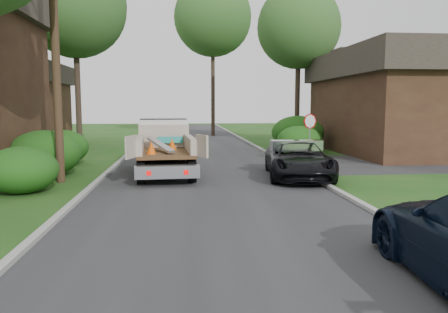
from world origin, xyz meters
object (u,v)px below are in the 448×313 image
stop_sign (310,128)px  tree_left_far (75,6)px  tree_center_far (213,18)px  house_right (411,101)px  house_left_far (10,103)px  tree_right_far (299,27)px  utility_pole (55,41)px  black_pickup (298,160)px  flatbed_truck (164,143)px

stop_sign → tree_left_far: bearing=147.8°
tree_left_far → tree_center_far: (9.50, 13.00, 2.00)m
house_right → tree_center_far: 20.93m
house_left_far → tree_right_far: tree_right_far is taller
utility_pole → stop_sign: bearing=20.6°
house_right → tree_left_far: tree_left_far is taller
tree_right_far → black_pickup: tree_right_far is taller
utility_pole → flatbed_truck: utility_pole is taller
tree_left_far → tree_center_far: tree_center_far is taller
tree_left_far → flatbed_truck: size_ratio=1.97×
tree_center_far → flatbed_truck: bearing=-99.4°
house_left_far → tree_right_far: bearing=-5.4°
tree_left_far → flatbed_truck: 13.69m
tree_right_far → tree_center_far: tree_center_far is taller
house_right → tree_center_far: bearing=124.5°
tree_right_far → flatbed_truck: 17.30m
tree_left_far → house_right: bearing=-8.3°
stop_sign → house_left_far: 22.81m
black_pickup → house_left_far: bearing=143.2°
stop_sign → house_right: 9.37m
house_right → tree_left_far: size_ratio=1.06×
tree_right_far → black_pickup: (-3.90, -14.89, -7.76)m
house_right → flatbed_truck: 16.31m
tree_right_far → flatbed_truck: bearing=-126.0°
tree_left_far → flatbed_truck: (5.76, -9.71, -7.74)m
stop_sign → tree_left_far: (-12.70, 8.00, 7.20)m
utility_pole → black_pickup: (9.08, 0.12, -4.45)m
stop_sign → flatbed_truck: (-6.94, -1.71, -0.53)m
stop_sign → house_left_far: house_left_far is taller
house_left_far → tree_right_far: (21.00, -2.00, 5.43)m
tree_right_far → tree_center_far: size_ratio=0.79×
tree_right_far → flatbed_truck: size_ratio=1.86×
house_left_far → tree_left_far: bearing=-39.8°
utility_pole → flatbed_truck: (3.74, 2.31, -3.93)m
stop_sign → black_pickup: 4.34m
stop_sign → utility_pole: utility_pole is taller
flatbed_truck → utility_pole: bearing=-152.1°
utility_pole → house_right: utility_pole is taller
stop_sign → tree_center_far: bearing=98.7°
flatbed_truck → black_pickup: bearing=-26.0°
tree_center_far → house_left_far: bearing=-152.7°
house_left_far → black_pickup: (17.10, -16.89, -2.33)m
tree_left_far → flatbed_truck: tree_left_far is taller
tree_left_far → black_pickup: bearing=-47.0°
utility_pole → house_left_far: utility_pole is taller
house_right → flatbed_truck: (-14.74, -6.71, -1.92)m
utility_pole → tree_center_far: size_ratio=0.68×
house_right → tree_left_far: bearing=171.7°
house_right → utility_pole: bearing=-154.0°
stop_sign → tree_right_far: tree_right_far is taller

